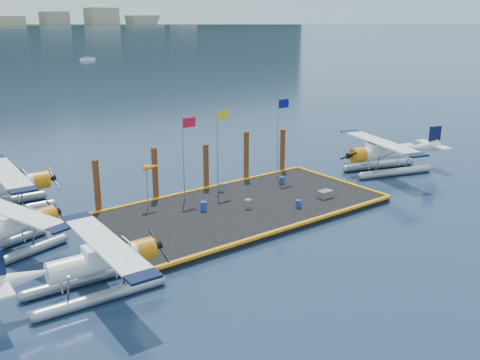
% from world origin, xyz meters
% --- Properties ---
extents(ground, '(4000.00, 4000.00, 0.00)m').
position_xyz_m(ground, '(0.00, 0.00, 0.00)').
color(ground, '#162343').
rests_on(ground, ground).
extents(dock, '(20.00, 10.00, 0.40)m').
position_xyz_m(dock, '(0.00, 0.00, 0.20)').
color(dock, black).
rests_on(dock, ground).
extents(dock_bumpers, '(20.25, 10.25, 0.18)m').
position_xyz_m(dock_bumpers, '(0.00, 0.00, 0.49)').
color(dock_bumpers, orange).
rests_on(dock_bumpers, dock).
extents(seaplane_a, '(8.75, 9.64, 3.43)m').
position_xyz_m(seaplane_a, '(-12.75, -4.88, 1.49)').
color(seaplane_a, '#91959E').
rests_on(seaplane_a, ground).
extents(seaplane_b, '(8.65, 9.28, 3.31)m').
position_xyz_m(seaplane_b, '(-14.97, 2.53, 1.44)').
color(seaplane_b, '#91959E').
rests_on(seaplane_b, ground).
extents(seaplane_c, '(9.70, 10.69, 3.80)m').
position_xyz_m(seaplane_c, '(-13.54, 10.23, 1.66)').
color(seaplane_c, '#91959E').
rests_on(seaplane_c, ground).
extents(seaplane_d, '(9.93, 10.66, 3.80)m').
position_xyz_m(seaplane_d, '(15.91, 0.29, 1.66)').
color(seaplane_d, '#91959E').
rests_on(seaplane_d, ground).
extents(drum_0, '(0.46, 0.46, 0.65)m').
position_xyz_m(drum_0, '(-2.76, 0.87, 0.73)').
color(drum_0, navy).
rests_on(drum_0, dock).
extents(drum_1, '(0.39, 0.39, 0.55)m').
position_xyz_m(drum_1, '(2.90, -2.63, 0.68)').
color(drum_1, navy).
rests_on(drum_1, dock).
extents(drum_3, '(0.45, 0.45, 0.64)m').
position_xyz_m(drum_3, '(-0.01, -0.60, 0.72)').
color(drum_3, '#5D5D62').
rests_on(drum_3, dock).
extents(drum_4, '(0.40, 0.40, 0.57)m').
position_xyz_m(drum_4, '(5.76, 2.31, 0.68)').
color(drum_4, navy).
rests_on(drum_4, dock).
extents(drum_5, '(0.44, 0.44, 0.63)m').
position_xyz_m(drum_5, '(0.75, 3.67, 0.71)').
color(drum_5, '#5D5D62').
rests_on(drum_5, dock).
extents(crate, '(1.06, 0.71, 0.53)m').
position_xyz_m(crate, '(5.98, -2.24, 0.67)').
color(crate, '#5D5D62').
rests_on(crate, dock).
extents(flagpole_red, '(1.14, 0.08, 6.00)m').
position_xyz_m(flagpole_red, '(-2.29, 3.80, 4.40)').
color(flagpole_red, gray).
rests_on(flagpole_red, dock).
extents(flagpole_yellow, '(1.14, 0.08, 6.20)m').
position_xyz_m(flagpole_yellow, '(0.70, 3.80, 4.51)').
color(flagpole_yellow, gray).
rests_on(flagpole_yellow, dock).
extents(flagpole_blue, '(1.14, 0.08, 6.50)m').
position_xyz_m(flagpole_blue, '(6.70, 3.80, 4.69)').
color(flagpole_blue, gray).
rests_on(flagpole_blue, dock).
extents(windsock, '(1.40, 0.44, 3.12)m').
position_xyz_m(windsock, '(-5.03, 3.80, 3.23)').
color(windsock, gray).
rests_on(windsock, dock).
extents(piling_0, '(0.44, 0.44, 4.00)m').
position_xyz_m(piling_0, '(-8.50, 5.40, 2.00)').
color(piling_0, '#4E2416').
rests_on(piling_0, ground).
extents(piling_1, '(0.44, 0.44, 4.20)m').
position_xyz_m(piling_1, '(-4.00, 5.40, 2.10)').
color(piling_1, '#4E2416').
rests_on(piling_1, ground).
extents(piling_2, '(0.44, 0.44, 3.80)m').
position_xyz_m(piling_2, '(0.50, 5.40, 1.90)').
color(piling_2, '#4E2416').
rests_on(piling_2, ground).
extents(piling_3, '(0.44, 0.44, 4.30)m').
position_xyz_m(piling_3, '(4.50, 5.40, 2.15)').
color(piling_3, '#4E2416').
rests_on(piling_3, ground).
extents(piling_4, '(0.44, 0.44, 4.00)m').
position_xyz_m(piling_4, '(8.50, 5.40, 2.00)').
color(piling_4, '#4E2416').
rests_on(piling_4, ground).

